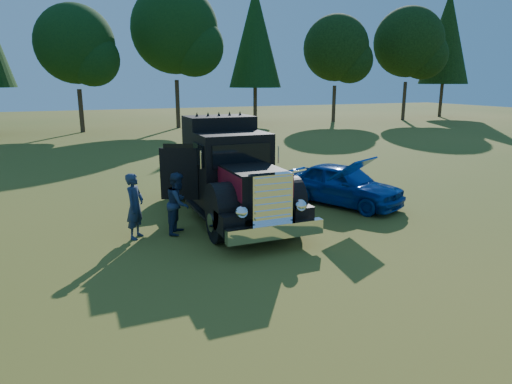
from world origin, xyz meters
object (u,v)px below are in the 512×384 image
(hotrod_coupe, at_px, (343,184))
(spectator_far, at_px, (178,203))
(spectator_near, at_px, (135,206))
(diamond_t_truck, at_px, (229,176))

(hotrod_coupe, bearing_deg, spectator_far, -172.22)
(spectator_near, distance_m, spectator_far, 1.14)
(diamond_t_truck, xyz_separation_m, hotrod_coupe, (3.98, -0.15, -0.58))
(spectator_near, bearing_deg, spectator_far, -57.19)
(hotrod_coupe, bearing_deg, diamond_t_truck, 177.83)
(diamond_t_truck, bearing_deg, hotrod_coupe, -2.17)
(diamond_t_truck, height_order, hotrod_coupe, diamond_t_truck)
(spectator_far, bearing_deg, hotrod_coupe, -53.01)
(hotrod_coupe, distance_m, spectator_near, 6.94)
(hotrod_coupe, height_order, spectator_near, hotrod_coupe)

